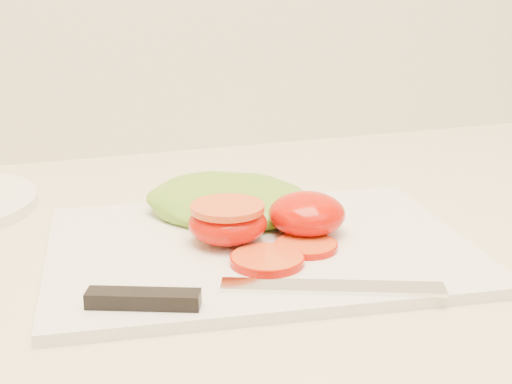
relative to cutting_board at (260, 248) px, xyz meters
name	(u,v)px	position (x,y,z in m)	size (l,w,h in m)	color
cutting_board	(260,248)	(0.00, 0.00, 0.00)	(0.37, 0.27, 0.01)	silver
tomato_half_dome	(307,214)	(0.05, 0.01, 0.02)	(0.07, 0.07, 0.04)	#C41600
tomato_half_cut	(228,221)	(-0.03, 0.01, 0.02)	(0.07, 0.07, 0.04)	#C41600
tomato_slice_0	(267,260)	(-0.01, -0.05, 0.01)	(0.06, 0.06, 0.01)	#F2541B
tomato_slice_1	(306,246)	(0.03, -0.03, 0.01)	(0.05, 0.05, 0.01)	#F2541B
lettuce_leaf_0	(228,201)	(-0.01, 0.08, 0.02)	(0.17, 0.11, 0.03)	#7CAD2D
lettuce_leaf_1	(272,201)	(0.04, 0.08, 0.02)	(0.10, 0.07, 0.02)	#7CAD2D
knife	(220,294)	(-0.07, -0.10, 0.01)	(0.27, 0.09, 0.01)	silver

